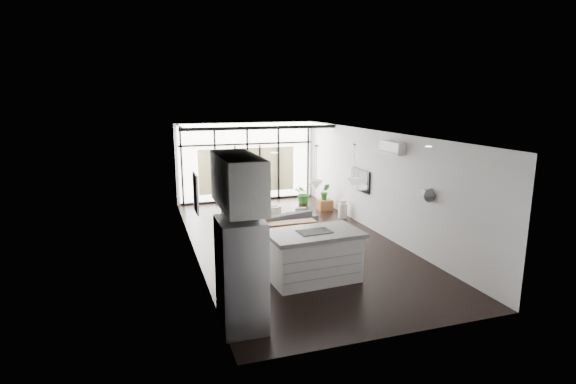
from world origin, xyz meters
TOP-DOWN VIEW (x-y plane):
  - floor at (0.00, 0.00)m, footprint 5.00×10.00m
  - ceiling at (0.00, 0.00)m, footprint 5.00×10.00m
  - wall_left at (-2.50, 0.00)m, footprint 0.02×10.00m
  - wall_right at (2.50, 0.00)m, footprint 0.02×10.00m
  - wall_back at (0.00, 5.00)m, footprint 5.00×0.02m
  - wall_front at (0.00, -5.00)m, footprint 5.00×0.02m
  - glazing at (0.00, 4.88)m, footprint 5.00×0.20m
  - skylight at (0.00, 4.00)m, footprint 4.70×1.90m
  - neighbour_building at (0.00, 4.95)m, footprint 3.50×0.02m
  - island at (-0.38, -2.53)m, footprint 1.95×1.23m
  - cooktop at (-0.38, -2.53)m, footprint 0.69×0.49m
  - fridge at (-2.19, -3.95)m, footprint 0.71×0.88m
  - appliance_column at (-2.03, -3.15)m, footprint 0.56×0.58m
  - upper_cabinets at (-2.12, -3.50)m, footprint 0.62×1.75m
  - pendant_left at (-0.40, -2.65)m, footprint 0.26×0.26m
  - pendant_right at (0.40, -2.65)m, footprint 0.26×0.26m
  - sofa at (0.05, 0.91)m, footprint 2.05×1.08m
  - console_bench at (-0.07, 0.12)m, footprint 1.52×0.38m
  - pouf at (0.20, 2.34)m, footprint 0.61×0.61m
  - crate at (2.11, 2.77)m, footprint 0.48×0.48m
  - plant_tall at (1.74, 3.82)m, footprint 0.91×0.95m
  - plant_crate at (2.11, 2.77)m, footprint 0.44×0.61m
  - milk_can at (2.25, 1.69)m, footprint 0.30×0.30m
  - bistro_set at (-0.29, 4.09)m, footprint 1.57×0.79m
  - tv at (2.46, 1.00)m, footprint 0.05×1.10m
  - ac_unit at (2.38, -0.80)m, footprint 0.22×0.90m
  - framed_art at (-2.47, -0.50)m, footprint 0.04×0.70m

SIDE VIEW (x-z plane):
  - floor at x=0.00m, z-range 0.00..0.00m
  - crate at x=2.11m, z-range 0.00..0.34m
  - pouf at x=0.20m, z-range 0.00..0.39m
  - console_bench at x=-0.07m, z-range 0.00..0.49m
  - milk_can at x=2.25m, z-range 0.00..0.56m
  - plant_tall at x=1.74m, z-range 0.00..0.59m
  - bistro_set at x=-0.29m, z-range 0.00..0.72m
  - sofa at x=0.05m, z-range 0.00..0.77m
  - plant_crate at x=2.11m, z-range 0.34..0.58m
  - island at x=-0.38m, z-range 0.00..1.03m
  - fridge at x=-2.19m, z-range 0.00..1.83m
  - cooktop at x=-0.38m, z-range 1.03..1.04m
  - appliance_column at x=-2.03m, z-range 0.00..2.15m
  - neighbour_building at x=0.00m, z-range 0.30..1.90m
  - tv at x=2.46m, z-range 0.98..1.62m
  - wall_left at x=-2.50m, z-range 0.00..2.80m
  - wall_right at x=2.50m, z-range 0.00..2.80m
  - wall_back at x=0.00m, z-range 0.00..2.80m
  - wall_front at x=0.00m, z-range 0.00..2.80m
  - glazing at x=0.00m, z-range 0.00..2.80m
  - framed_art at x=-2.47m, z-range 1.10..2.00m
  - pendant_left at x=-0.40m, z-range 1.93..2.11m
  - pendant_right at x=0.40m, z-range 1.93..2.11m
  - upper_cabinets at x=-2.12m, z-range 1.92..2.78m
  - ac_unit at x=2.38m, z-range 2.30..2.60m
  - skylight at x=0.00m, z-range 2.74..2.80m
  - ceiling at x=0.00m, z-range 2.80..2.80m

